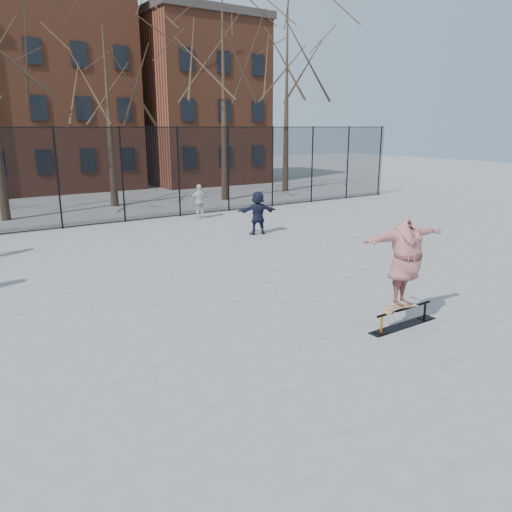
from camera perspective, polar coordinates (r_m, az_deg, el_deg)
ground at (r=10.50m, az=3.53°, el=-7.79°), size 100.00×100.00×0.00m
skate_rail at (r=10.78m, az=16.53°, el=-6.89°), size 1.80×0.27×0.39m
skateboard at (r=10.62m, az=16.34°, el=-5.53°), size 0.88×0.21×0.10m
skater at (r=10.34m, az=16.71°, el=-0.59°), size 2.20×0.62×1.79m
bystander_white at (r=22.41m, az=-6.45°, el=6.21°), size 0.96×0.59×1.52m
bystander_navy at (r=18.93m, az=0.19°, el=4.97°), size 1.61×0.92×1.65m
fence at (r=21.60m, az=-18.11°, el=8.74°), size 34.03×0.07×4.00m
tree_row at (r=25.69m, az=-22.44°, el=21.09°), size 33.66×7.46×10.67m
rowhouses at (r=34.39m, az=-23.82°, el=16.87°), size 29.00×7.00×13.00m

